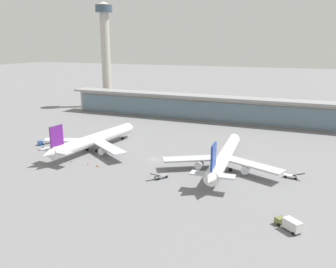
{
  "coord_description": "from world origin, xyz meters",
  "views": [
    {
      "loc": [
        57.09,
        -121.8,
        45.46
      ],
      "look_at": [
        0.0,
        14.8,
        7.09
      ],
      "focal_mm": 37.29,
      "sensor_mm": 36.0,
      "label": 1
    }
  ],
  "objects_px": {
    "safety_cone_bravo": "(98,166)",
    "service_truck_mid_apron_blue": "(48,140)",
    "safety_cone_charlie": "(71,161)",
    "service_truck_by_tail_white": "(292,176)",
    "safety_cone_delta": "(97,165)",
    "service_truck_near_nose_grey": "(161,176)",
    "safety_cone_alpha": "(88,164)",
    "airliner_left_stand": "(94,140)",
    "control_tower": "(105,47)",
    "service_truck_under_wing_olive": "(290,224)",
    "airliner_centre_stand": "(224,157)"
  },
  "relations": [
    {
      "from": "safety_cone_bravo",
      "to": "service_truck_mid_apron_blue",
      "type": "bearing_deg",
      "value": 155.68
    },
    {
      "from": "service_truck_mid_apron_blue",
      "to": "safety_cone_charlie",
      "type": "height_order",
      "value": "service_truck_mid_apron_blue"
    },
    {
      "from": "service_truck_by_tail_white",
      "to": "safety_cone_delta",
      "type": "height_order",
      "value": "service_truck_by_tail_white"
    },
    {
      "from": "service_truck_near_nose_grey",
      "to": "safety_cone_alpha",
      "type": "relative_size",
      "value": 9.16
    },
    {
      "from": "airliner_left_stand",
      "to": "control_tower",
      "type": "xyz_separation_m",
      "value": [
        -55.33,
        99.25,
        38.24
      ]
    },
    {
      "from": "service_truck_near_nose_grey",
      "to": "service_truck_under_wing_olive",
      "type": "height_order",
      "value": "service_truck_under_wing_olive"
    },
    {
      "from": "safety_cone_bravo",
      "to": "safety_cone_charlie",
      "type": "relative_size",
      "value": 1.0
    },
    {
      "from": "safety_cone_charlie",
      "to": "safety_cone_delta",
      "type": "relative_size",
      "value": 1.0
    },
    {
      "from": "airliner_left_stand",
      "to": "service_truck_mid_apron_blue",
      "type": "xyz_separation_m",
      "value": [
        -26.08,
        0.88,
        -3.15
      ]
    },
    {
      "from": "airliner_left_stand",
      "to": "service_truck_by_tail_white",
      "type": "height_order",
      "value": "airliner_left_stand"
    },
    {
      "from": "control_tower",
      "to": "safety_cone_charlie",
      "type": "bearing_deg",
      "value": -64.3
    },
    {
      "from": "service_truck_under_wing_olive",
      "to": "service_truck_by_tail_white",
      "type": "distance_m",
      "value": 37.05
    },
    {
      "from": "airliner_left_stand",
      "to": "safety_cone_delta",
      "type": "relative_size",
      "value": 82.73
    },
    {
      "from": "safety_cone_bravo",
      "to": "safety_cone_delta",
      "type": "bearing_deg",
      "value": 158.17
    },
    {
      "from": "control_tower",
      "to": "safety_cone_bravo",
      "type": "bearing_deg",
      "value": -59.45
    },
    {
      "from": "airliner_centre_stand",
      "to": "safety_cone_alpha",
      "type": "relative_size",
      "value": 82.78
    },
    {
      "from": "service_truck_by_tail_white",
      "to": "safety_cone_bravo",
      "type": "distance_m",
      "value": 70.89
    },
    {
      "from": "service_truck_under_wing_olive",
      "to": "safety_cone_alpha",
      "type": "bearing_deg",
      "value": 164.13
    },
    {
      "from": "service_truck_near_nose_grey",
      "to": "service_truck_under_wing_olive",
      "type": "distance_m",
      "value": 47.96
    },
    {
      "from": "service_truck_near_nose_grey",
      "to": "service_truck_under_wing_olive",
      "type": "relative_size",
      "value": 0.9
    },
    {
      "from": "service_truck_by_tail_white",
      "to": "safety_cone_delta",
      "type": "relative_size",
      "value": 9.9
    },
    {
      "from": "service_truck_under_wing_olive",
      "to": "safety_cone_alpha",
      "type": "xyz_separation_m",
      "value": [
        -75.94,
        21.59,
        -1.37
      ]
    },
    {
      "from": "service_truck_by_tail_white",
      "to": "safety_cone_bravo",
      "type": "bearing_deg",
      "value": -166.96
    },
    {
      "from": "service_truck_mid_apron_blue",
      "to": "control_tower",
      "type": "relative_size",
      "value": 0.11
    },
    {
      "from": "airliner_centre_stand",
      "to": "safety_cone_delta",
      "type": "height_order",
      "value": "airliner_centre_stand"
    },
    {
      "from": "service_truck_under_wing_olive",
      "to": "control_tower",
      "type": "distance_m",
      "value": 199.93
    },
    {
      "from": "safety_cone_alpha",
      "to": "safety_cone_charlie",
      "type": "relative_size",
      "value": 1.0
    },
    {
      "from": "airliner_centre_stand",
      "to": "safety_cone_charlie",
      "type": "relative_size",
      "value": 82.78
    },
    {
      "from": "safety_cone_delta",
      "to": "service_truck_mid_apron_blue",
      "type": "bearing_deg",
      "value": 155.64
    },
    {
      "from": "service_truck_near_nose_grey",
      "to": "safety_cone_alpha",
      "type": "bearing_deg",
      "value": 175.75
    },
    {
      "from": "service_truck_under_wing_olive",
      "to": "service_truck_by_tail_white",
      "type": "relative_size",
      "value": 1.03
    },
    {
      "from": "service_truck_mid_apron_blue",
      "to": "safety_cone_bravo",
      "type": "relative_size",
      "value": 12.22
    },
    {
      "from": "airliner_left_stand",
      "to": "service_truck_mid_apron_blue",
      "type": "relative_size",
      "value": 6.77
    },
    {
      "from": "service_truck_under_wing_olive",
      "to": "control_tower",
      "type": "xyz_separation_m",
      "value": [
        -139.46,
        137.14,
        41.41
      ]
    },
    {
      "from": "service_truck_under_wing_olive",
      "to": "safety_cone_delta",
      "type": "height_order",
      "value": "service_truck_under_wing_olive"
    },
    {
      "from": "control_tower",
      "to": "safety_cone_charlie",
      "type": "relative_size",
      "value": 113.28
    },
    {
      "from": "control_tower",
      "to": "airliner_centre_stand",
      "type": "bearing_deg",
      "value": -41.48
    },
    {
      "from": "airliner_left_stand",
      "to": "airliner_centre_stand",
      "type": "relative_size",
      "value": 1.0
    },
    {
      "from": "control_tower",
      "to": "service_truck_under_wing_olive",
      "type": "bearing_deg",
      "value": -44.52
    },
    {
      "from": "airliner_left_stand",
      "to": "control_tower",
      "type": "relative_size",
      "value": 0.73
    },
    {
      "from": "airliner_left_stand",
      "to": "service_truck_by_tail_white",
      "type": "distance_m",
      "value": 82.39
    },
    {
      "from": "airliner_centre_stand",
      "to": "service_truck_near_nose_grey",
      "type": "relative_size",
      "value": 9.03
    },
    {
      "from": "safety_cone_alpha",
      "to": "safety_cone_bravo",
      "type": "relative_size",
      "value": 1.0
    },
    {
      "from": "airliner_centre_stand",
      "to": "service_truck_near_nose_grey",
      "type": "height_order",
      "value": "airliner_centre_stand"
    },
    {
      "from": "safety_cone_alpha",
      "to": "safety_cone_charlie",
      "type": "xyz_separation_m",
      "value": [
        -8.04,
        0.27,
        0.0
      ]
    },
    {
      "from": "service_truck_mid_apron_blue",
      "to": "service_truck_under_wing_olive",
      "type": "bearing_deg",
      "value": -19.38
    },
    {
      "from": "service_truck_under_wing_olive",
      "to": "safety_cone_charlie",
      "type": "xyz_separation_m",
      "value": [
        -83.98,
        21.86,
        -1.37
      ]
    },
    {
      "from": "airliner_left_stand",
      "to": "control_tower",
      "type": "distance_m",
      "value": 119.9
    },
    {
      "from": "service_truck_mid_apron_blue",
      "to": "safety_cone_delta",
      "type": "bearing_deg",
      "value": -24.36
    },
    {
      "from": "airliner_left_stand",
      "to": "service_truck_under_wing_olive",
      "type": "bearing_deg",
      "value": -24.24
    }
  ]
}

